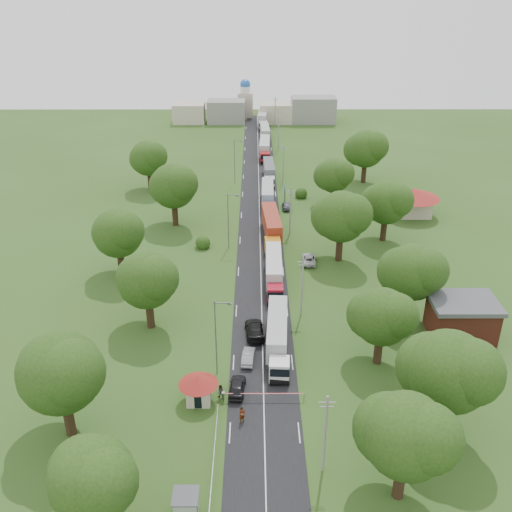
{
  "coord_description": "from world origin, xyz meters",
  "views": [
    {
      "loc": [
        -1.01,
        -74.94,
        42.61
      ],
      "look_at": [
        -0.77,
        5.53,
        3.0
      ],
      "focal_mm": 40.0,
      "sensor_mm": 36.0,
      "label": 1
    }
  ],
  "objects_px": {
    "guard_booth": "(198,385)",
    "truck_0": "(277,335)",
    "car_lane_mid": "(248,356)",
    "boom_barrier": "(252,394)",
    "pedestrian_near": "(242,415)",
    "car_lane_front": "(237,387)",
    "info_sign": "(285,192)"
  },
  "relations": [
    {
      "from": "info_sign",
      "to": "pedestrian_near",
      "type": "bearing_deg",
      "value": -96.79
    },
    {
      "from": "truck_0",
      "to": "car_lane_mid",
      "type": "height_order",
      "value": "truck_0"
    },
    {
      "from": "boom_barrier",
      "to": "car_lane_front",
      "type": "xyz_separation_m",
      "value": [
        -1.64,
        1.5,
        -0.14
      ]
    },
    {
      "from": "car_lane_front",
      "to": "pedestrian_near",
      "type": "distance_m",
      "value": 4.95
    },
    {
      "from": "boom_barrier",
      "to": "pedestrian_near",
      "type": "bearing_deg",
      "value": -106.2
    },
    {
      "from": "guard_booth",
      "to": "info_sign",
      "type": "bearing_deg",
      "value": 78.32
    },
    {
      "from": "guard_booth",
      "to": "pedestrian_near",
      "type": "relative_size",
      "value": 2.3
    },
    {
      "from": "guard_booth",
      "to": "truck_0",
      "type": "xyz_separation_m",
      "value": [
        9.05,
        9.79,
        -0.07
      ]
    },
    {
      "from": "truck_0",
      "to": "info_sign",
      "type": "bearing_deg",
      "value": 86.19
    },
    {
      "from": "guard_booth",
      "to": "car_lane_mid",
      "type": "distance_m",
      "value": 9.24
    },
    {
      "from": "guard_booth",
      "to": "car_lane_front",
      "type": "distance_m",
      "value": 4.68
    },
    {
      "from": "boom_barrier",
      "to": "guard_booth",
      "type": "xyz_separation_m",
      "value": [
        -5.84,
        -0.0,
        1.27
      ]
    },
    {
      "from": "boom_barrier",
      "to": "truck_0",
      "type": "bearing_deg",
      "value": 71.84
    },
    {
      "from": "car_lane_front",
      "to": "car_lane_mid",
      "type": "bearing_deg",
      "value": -97.39
    },
    {
      "from": "boom_barrier",
      "to": "car_lane_front",
      "type": "height_order",
      "value": "car_lane_front"
    },
    {
      "from": "info_sign",
      "to": "truck_0",
      "type": "height_order",
      "value": "info_sign"
    },
    {
      "from": "guard_booth",
      "to": "info_sign",
      "type": "xyz_separation_m",
      "value": [
        12.4,
        60.0,
        0.84
      ]
    },
    {
      "from": "info_sign",
      "to": "truck_0",
      "type": "xyz_separation_m",
      "value": [
        -3.35,
        -50.21,
        -0.9
      ]
    },
    {
      "from": "car_lane_front",
      "to": "car_lane_mid",
      "type": "height_order",
      "value": "car_lane_front"
    },
    {
      "from": "guard_booth",
      "to": "car_lane_front",
      "type": "xyz_separation_m",
      "value": [
        4.2,
        1.5,
        -1.42
      ]
    },
    {
      "from": "boom_barrier",
      "to": "truck_0",
      "type": "relative_size",
      "value": 0.64
    },
    {
      "from": "info_sign",
      "to": "truck_0",
      "type": "relative_size",
      "value": 0.29
    },
    {
      "from": "boom_barrier",
      "to": "guard_booth",
      "type": "distance_m",
      "value": 5.98
    },
    {
      "from": "boom_barrier",
      "to": "info_sign",
      "type": "xyz_separation_m",
      "value": [
        6.56,
        60.0,
        2.11
      ]
    },
    {
      "from": "truck_0",
      "to": "car_lane_mid",
      "type": "xyz_separation_m",
      "value": [
        -3.64,
        -2.46,
        -1.43
      ]
    },
    {
      "from": "guard_booth",
      "to": "pedestrian_near",
      "type": "bearing_deg",
      "value": -35.02
    },
    {
      "from": "truck_0",
      "to": "car_lane_mid",
      "type": "distance_m",
      "value": 4.62
    },
    {
      "from": "pedestrian_near",
      "to": "car_lane_front",
      "type": "bearing_deg",
      "value": 65.26
    },
    {
      "from": "truck_0",
      "to": "car_lane_front",
      "type": "bearing_deg",
      "value": -120.34
    },
    {
      "from": "info_sign",
      "to": "car_lane_mid",
      "type": "distance_m",
      "value": 53.18
    },
    {
      "from": "car_lane_mid",
      "to": "pedestrian_near",
      "type": "height_order",
      "value": "pedestrian_near"
    },
    {
      "from": "boom_barrier",
      "to": "info_sign",
      "type": "height_order",
      "value": "info_sign"
    }
  ]
}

